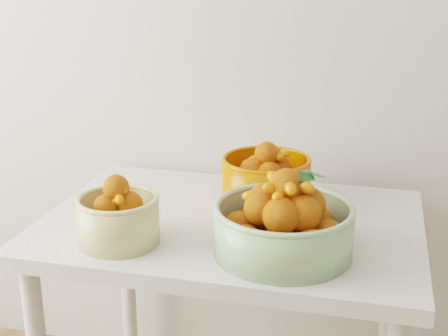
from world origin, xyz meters
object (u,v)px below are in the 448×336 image
(bowl_green, at_px, (284,224))
(bowl_orange, at_px, (266,179))
(table, at_px, (231,252))
(bowl_cream, at_px, (119,218))

(bowl_green, bearing_deg, bowl_orange, 108.26)
(table, distance_m, bowl_cream, 0.35)
(bowl_green, xyz_separation_m, bowl_orange, (-0.10, 0.31, -0.00))
(table, bearing_deg, bowl_green, -45.00)
(table, xyz_separation_m, bowl_orange, (0.07, 0.14, 0.17))
(table, height_order, bowl_green, bowl_green)
(bowl_green, height_order, bowl_orange, bowl_green)
(bowl_cream, distance_m, bowl_orange, 0.46)
(bowl_cream, bearing_deg, bowl_green, 5.71)
(bowl_green, distance_m, bowl_orange, 0.32)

